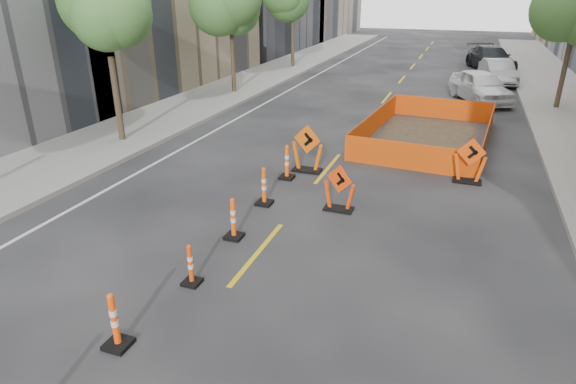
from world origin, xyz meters
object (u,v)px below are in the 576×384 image
at_px(channelizer_7, 287,162).
at_px(chevron_sign_center, 339,188).
at_px(channelizer_4, 190,265).
at_px(parked_car_far, 491,58).
at_px(channelizer_6, 264,186).
at_px(parked_car_mid, 498,72).
at_px(chevron_sign_left, 307,148).
at_px(channelizer_3, 114,321).
at_px(channelizer_5, 233,218).
at_px(chevron_sign_right, 470,160).
at_px(parked_car_near, 481,86).

bearing_deg(channelizer_7, chevron_sign_center, -38.80).
bearing_deg(channelizer_4, parked_car_far, 78.88).
xyz_separation_m(chevron_sign_center, parked_car_far, (4.32, 27.36, 0.17)).
bearing_deg(parked_car_far, channelizer_4, -118.09).
distance_m(channelizer_6, parked_car_mid, 23.00).
height_order(channelizer_7, chevron_sign_left, chevron_sign_left).
relative_size(channelizer_3, parked_car_mid, 0.24).
bearing_deg(chevron_sign_left, parked_car_mid, 82.69).
height_order(channelizer_5, chevron_sign_right, chevron_sign_right).
xyz_separation_m(channelizer_4, parked_car_mid, (6.60, 26.17, 0.28)).
distance_m(channelizer_4, chevron_sign_center, 4.93).
relative_size(channelizer_6, parked_car_mid, 0.25).
distance_m(parked_car_mid, parked_car_far, 5.73).
relative_size(channelizer_3, chevron_sign_center, 0.81).
relative_size(channelizer_7, chevron_sign_left, 0.70).
bearing_deg(parked_car_mid, chevron_sign_center, -113.27).
height_order(channelizer_3, parked_car_far, parked_car_far).
relative_size(channelizer_4, channelizer_7, 0.82).
xyz_separation_m(channelizer_3, channelizer_7, (0.01, 8.34, 0.02)).
height_order(channelizer_6, channelizer_7, channelizer_7).
distance_m(channelizer_4, parked_car_mid, 26.99).
bearing_deg(parked_car_far, chevron_sign_left, -120.74).
distance_m(parked_car_near, parked_car_mid, 5.97).
relative_size(channelizer_4, chevron_sign_center, 0.69).
relative_size(chevron_sign_left, parked_car_far, 0.28).
bearing_deg(parked_car_near, parked_car_mid, 55.60).
distance_m(channelizer_5, parked_car_near, 19.05).
height_order(channelizer_6, parked_car_far, parked_car_far).
xyz_separation_m(chevron_sign_left, chevron_sign_right, (5.04, 0.79, -0.07)).
height_order(chevron_sign_right, parked_car_near, parked_car_near).
bearing_deg(parked_car_near, channelizer_6, -133.65).
bearing_deg(channelizer_4, chevron_sign_right, 56.48).
bearing_deg(parked_car_near, channelizer_5, -131.38).
relative_size(channelizer_6, channelizer_7, 0.99).
distance_m(channelizer_4, channelizer_6, 4.17).
xyz_separation_m(channelizer_5, chevron_sign_right, (5.29, 5.82, 0.19)).
xyz_separation_m(channelizer_7, chevron_sign_center, (2.16, -1.73, 0.11)).
relative_size(chevron_sign_center, parked_car_far, 0.23).
bearing_deg(channelizer_7, parked_car_far, 75.83).
bearing_deg(parked_car_near, parked_car_far, 62.18).
relative_size(channelizer_5, chevron_sign_center, 0.80).
bearing_deg(channelizer_6, chevron_sign_left, 83.86).
relative_size(channelizer_6, chevron_sign_right, 0.76).
bearing_deg(channelizer_6, channelizer_4, -88.36).
xyz_separation_m(chevron_sign_left, parked_car_mid, (6.40, 19.06, -0.06)).
height_order(chevron_sign_center, parked_car_far, parked_car_far).
xyz_separation_m(channelizer_3, channelizer_5, (0.16, 4.17, -0.00)).
height_order(parked_car_mid, parked_car_far, parked_car_far).
distance_m(chevron_sign_left, parked_car_near, 14.23).
distance_m(channelizer_3, chevron_sign_right, 11.38).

